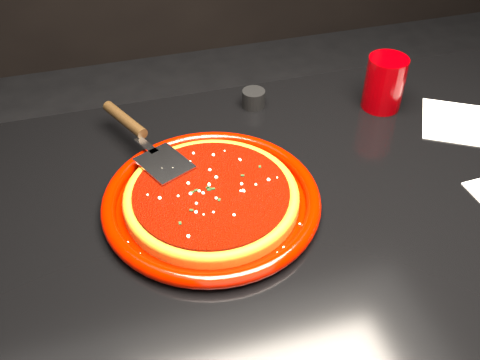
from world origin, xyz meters
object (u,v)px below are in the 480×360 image
Objects in this scene: cup at (384,83)px; ramekin at (254,99)px; table at (304,320)px; plate at (212,200)px; pizza_server at (144,138)px.

cup is 0.28m from ramekin.
ramekin is (-0.03, 0.31, 0.39)m from table.
cup reaches higher than table.
cup is at bearing 25.15° from plate.
table is at bearing -60.79° from pizza_server.
pizza_server is 6.42× the size of ramekin.
ramekin is at bearing 163.59° from cup.
plate is 0.19m from pizza_server.
plate is 3.26× the size of cup.
pizza_server is (-0.09, 0.17, 0.03)m from plate.
table is 10.33× the size of cup.
ramekin is at bearing 94.86° from table.
table is 0.50m from ramekin.
plate is at bearing -120.31° from ramekin.
ramekin is (0.16, 0.28, 0.00)m from plate.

